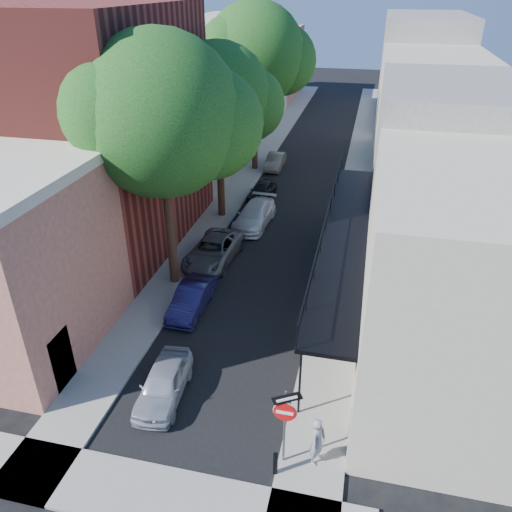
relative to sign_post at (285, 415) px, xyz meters
The scene contains 19 objects.
ground 3.88m from the sign_post, 162.90° to the right, with size 160.00×160.00×0.00m, color black.
road_surface 29.27m from the sign_post, 96.21° to the left, with size 6.00×64.00×0.01m, color black.
sidewalk_left 29.96m from the sign_post, 103.85° to the left, with size 2.00×64.00×0.12m, color gray.
sidewalk_right 29.11m from the sign_post, 88.34° to the left, with size 2.00×64.00×0.12m, color gray.
sidewalk_cross 4.22m from the sign_post, 148.02° to the right, with size 12.00×2.00×0.12m, color gray.
buildings_left 30.59m from the sign_post, 114.15° to the left, with size 10.10×59.10×12.00m.
buildings_right 29.20m from the sign_post, 78.44° to the left, with size 9.80×55.00×10.00m.
sign_post is the anchor object (origin of this frame).
bollard 1.60m from the sign_post, 108.56° to the right, with size 0.14×0.14×0.80m, color black.
oak_near 12.77m from the sign_post, 125.09° to the left, with size 7.48×6.80×11.42m.
oak_mid 19.14m from the sign_post, 110.86° to the left, with size 6.60×6.00×10.20m.
oak_far 27.80m from the sign_post, 103.91° to the left, with size 7.70×7.00×11.90m.
parked_car_a 5.11m from the sign_post, 158.31° to the left, with size 1.41×3.50×1.19m, color #A3A9B4.
parked_car_b 8.99m from the sign_post, 127.36° to the left, with size 1.25×3.57×1.18m, color #161543.
parked_car_c 12.87m from the sign_post, 116.74° to the left, with size 2.11×4.59×1.27m, color slate.
parked_car_d 16.96m from the sign_post, 106.09° to the left, with size 1.80×4.43×1.29m, color white.
parked_car_e 21.09m from the sign_post, 104.17° to the left, with size 1.33×3.29×1.12m, color black.
parked_car_f 27.26m from the sign_post, 101.61° to the left, with size 1.20×3.44×1.13m, color gray.
pedestrian 1.47m from the sign_post, 13.14° to the left, with size 0.60×0.40×1.66m, color gray.
Camera 1 is at (4.65, -9.15, 12.82)m, focal length 35.00 mm.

